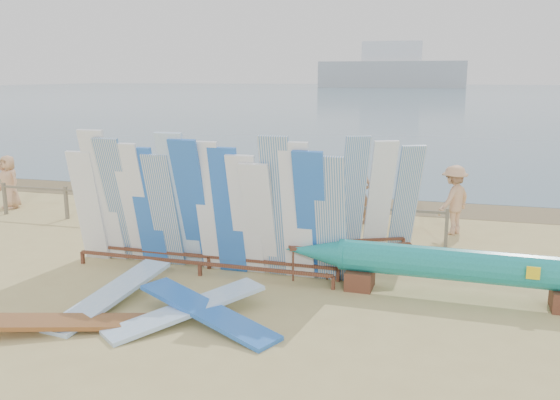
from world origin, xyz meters
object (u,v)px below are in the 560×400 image
(beachgoer_3, at_px, (221,179))
(flat_board_c, at_px, (64,330))
(beachgoer_8, at_px, (317,195))
(beachgoer_6, at_px, (315,192))
(stroller, at_px, (297,215))
(beachgoer_extra_0, at_px, (454,200))
(main_surfboard_rack, at_px, (203,210))
(side_surfboard_rack, at_px, (367,200))
(vendor_table, at_px, (308,259))
(beachgoer_10, at_px, (403,198))
(outrigger_canoe, at_px, (459,267))
(flat_board_a, at_px, (112,305))
(beachgoer_0, at_px, (9,182))
(flat_board_d, at_px, (208,323))
(flat_board_b, at_px, (187,319))
(beach_chair_right, at_px, (241,210))
(beachgoer_7, at_px, (361,194))
(beach_chair_left, at_px, (244,213))
(beachgoer_2, at_px, (170,185))

(beachgoer_3, bearing_deg, flat_board_c, 149.05)
(beachgoer_8, bearing_deg, beachgoer_6, -22.50)
(stroller, xyz_separation_m, beachgoer_extra_0, (3.79, 0.73, 0.45))
(main_surfboard_rack, height_order, side_surfboard_rack, main_surfboard_rack)
(vendor_table, relative_size, beachgoer_10, 0.64)
(outrigger_canoe, bearing_deg, flat_board_a, -159.31)
(outrigger_canoe, height_order, flat_board_a, outrigger_canoe)
(main_surfboard_rack, xyz_separation_m, beachgoer_0, (-7.81, 3.88, -0.49))
(stroller, bearing_deg, flat_board_d, -100.24)
(vendor_table, distance_m, beachgoer_10, 4.36)
(beachgoer_6, bearing_deg, stroller, -65.03)
(flat_board_b, bearing_deg, beachgoer_6, 122.91)
(beachgoer_6, bearing_deg, flat_board_c, -67.04)
(main_surfboard_rack, bearing_deg, stroller, 75.99)
(outrigger_canoe, bearing_deg, beach_chair_right, 142.89)
(side_surfboard_rack, xyz_separation_m, beachgoer_6, (-1.70, 2.49, -0.38))
(beachgoer_8, bearing_deg, stroller, 108.54)
(beach_chair_right, bearing_deg, outrigger_canoe, -54.67)
(flat_board_d, bearing_deg, vendor_table, 2.21)
(beachgoer_0, bearing_deg, flat_board_d, -19.06)
(flat_board_c, xyz_separation_m, beachgoer_8, (2.36, 7.44, 0.81))
(vendor_table, height_order, beachgoer_7, beachgoer_7)
(flat_board_a, relative_size, beachgoer_7, 1.71)
(beachgoer_8, relative_size, beachgoer_6, 0.99)
(flat_board_b, height_order, flat_board_d, flat_board_d)
(main_surfboard_rack, relative_size, beachgoer_10, 3.44)
(beach_chair_left, distance_m, beachgoer_8, 1.99)
(stroller, bearing_deg, side_surfboard_rack, -48.19)
(beach_chair_right, relative_size, beachgoer_10, 0.49)
(stroller, relative_size, beachgoer_10, 0.61)
(beachgoer_10, distance_m, beachgoer_8, 2.20)
(beach_chair_left, distance_m, beachgoer_10, 4.15)
(outrigger_canoe, xyz_separation_m, flat_board_d, (-3.84, -2.18, -0.58))
(beachgoer_0, bearing_deg, flat_board_c, -30.06)
(beachgoer_3, bearing_deg, beachgoer_7, -139.71)
(flat_board_b, bearing_deg, beach_chair_left, 138.54)
(beach_chair_right, relative_size, beachgoer_8, 0.51)
(flat_board_c, bearing_deg, beachgoer_8, -42.80)
(outrigger_canoe, height_order, beachgoer_0, beachgoer_0)
(beachgoer_3, height_order, beachgoer_extra_0, beachgoer_extra_0)
(main_surfboard_rack, relative_size, beach_chair_left, 5.85)
(beach_chair_left, xyz_separation_m, stroller, (1.52, -0.28, 0.12))
(flat_board_d, distance_m, beach_chair_left, 6.42)
(flat_board_a, relative_size, beachgoer_2, 1.56)
(beachgoer_0, bearing_deg, vendor_table, -4.06)
(vendor_table, distance_m, beachgoer_2, 6.28)
(beachgoer_7, relative_size, beachgoer_10, 0.95)
(main_surfboard_rack, bearing_deg, beachgoer_10, 51.84)
(flat_board_b, relative_size, beachgoer_8, 1.67)
(flat_board_b, distance_m, beachgoer_0, 10.47)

